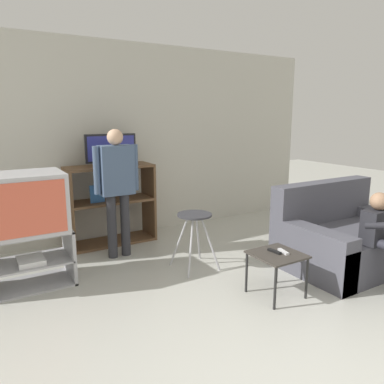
{
  "coord_description": "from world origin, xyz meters",
  "views": [
    {
      "loc": [
        -1.74,
        -1.06,
        1.66
      ],
      "look_at": [
        0.14,
        2.08,
        0.9
      ],
      "focal_mm": 35.0,
      "sensor_mm": 36.0,
      "label": 1
    }
  ],
  "objects_px": {
    "snack_table": "(277,259)",
    "remote_control_white": "(283,252)",
    "couch": "(345,239)",
    "folding_stool": "(195,223)",
    "television_flat": "(111,151)",
    "remote_control_black": "(274,251)",
    "media_shelf": "(111,204)",
    "tv_stand": "(30,260)",
    "television_main": "(25,203)",
    "person_standing_adult": "(117,181)"
  },
  "relations": [
    {
      "from": "snack_table",
      "to": "remote_control_white",
      "type": "bearing_deg",
      "value": -11.37
    },
    {
      "from": "couch",
      "to": "folding_stool",
      "type": "bearing_deg",
      "value": 153.13
    },
    {
      "from": "television_flat",
      "to": "remote_control_black",
      "type": "xyz_separation_m",
      "value": [
        0.78,
        -2.17,
        -0.79
      ]
    },
    {
      "from": "folding_stool",
      "to": "snack_table",
      "type": "height_order",
      "value": "folding_stool"
    },
    {
      "from": "media_shelf",
      "to": "television_flat",
      "type": "relative_size",
      "value": 1.68
    },
    {
      "from": "tv_stand",
      "to": "folding_stool",
      "type": "height_order",
      "value": "folding_stool"
    },
    {
      "from": "television_main",
      "to": "person_standing_adult",
      "type": "bearing_deg",
      "value": 16.48
    },
    {
      "from": "remote_control_white",
      "to": "couch",
      "type": "bearing_deg",
      "value": 21.61
    },
    {
      "from": "folding_stool",
      "to": "snack_table",
      "type": "xyz_separation_m",
      "value": [
        0.32,
        -0.94,
        -0.15
      ]
    },
    {
      "from": "tv_stand",
      "to": "folding_stool",
      "type": "xyz_separation_m",
      "value": [
        1.61,
        -0.45,
        0.24
      ]
    },
    {
      "from": "media_shelf",
      "to": "remote_control_white",
      "type": "distance_m",
      "value": 2.39
    },
    {
      "from": "television_main",
      "to": "person_standing_adult",
      "type": "height_order",
      "value": "person_standing_adult"
    },
    {
      "from": "television_main",
      "to": "person_standing_adult",
      "type": "distance_m",
      "value": 1.07
    },
    {
      "from": "tv_stand",
      "to": "remote_control_black",
      "type": "xyz_separation_m",
      "value": [
        1.92,
        -1.35,
        0.15
      ]
    },
    {
      "from": "folding_stool",
      "to": "remote_control_white",
      "type": "xyz_separation_m",
      "value": [
        0.38,
        -0.95,
        -0.09
      ]
    },
    {
      "from": "couch",
      "to": "person_standing_adult",
      "type": "height_order",
      "value": "person_standing_adult"
    },
    {
      "from": "remote_control_black",
      "to": "television_main",
      "type": "bearing_deg",
      "value": 139.3
    },
    {
      "from": "remote_control_white",
      "to": "couch",
      "type": "distance_m",
      "value": 1.15
    },
    {
      "from": "remote_control_white",
      "to": "folding_stool",
      "type": "bearing_deg",
      "value": 124.35
    },
    {
      "from": "folding_stool",
      "to": "person_standing_adult",
      "type": "height_order",
      "value": "person_standing_adult"
    },
    {
      "from": "snack_table",
      "to": "remote_control_white",
      "type": "height_order",
      "value": "remote_control_white"
    },
    {
      "from": "tv_stand",
      "to": "couch",
      "type": "height_order",
      "value": "couch"
    },
    {
      "from": "television_main",
      "to": "couch",
      "type": "distance_m",
      "value": 3.4
    },
    {
      "from": "television_main",
      "to": "television_flat",
      "type": "height_order",
      "value": "television_flat"
    },
    {
      "from": "couch",
      "to": "person_standing_adult",
      "type": "bearing_deg",
      "value": 143.89
    },
    {
      "from": "remote_control_white",
      "to": "person_standing_adult",
      "type": "distance_m",
      "value": 2.03
    },
    {
      "from": "television_main",
      "to": "snack_table",
      "type": "bearing_deg",
      "value": -36.02
    },
    {
      "from": "remote_control_white",
      "to": "couch",
      "type": "xyz_separation_m",
      "value": [
        1.13,
        0.18,
        -0.13
      ]
    },
    {
      "from": "media_shelf",
      "to": "television_flat",
      "type": "bearing_deg",
      "value": 3.21
    },
    {
      "from": "media_shelf",
      "to": "couch",
      "type": "height_order",
      "value": "media_shelf"
    },
    {
      "from": "person_standing_adult",
      "to": "folding_stool",
      "type": "bearing_deg",
      "value": -52.58
    },
    {
      "from": "folding_stool",
      "to": "remote_control_white",
      "type": "bearing_deg",
      "value": -68.1
    },
    {
      "from": "television_flat",
      "to": "folding_stool",
      "type": "bearing_deg",
      "value": -69.9
    },
    {
      "from": "media_shelf",
      "to": "couch",
      "type": "xyz_separation_m",
      "value": [
        2.01,
        -2.04,
        -0.24
      ]
    },
    {
      "from": "person_standing_adult",
      "to": "remote_control_white",
      "type": "bearing_deg",
      "value": -60.59
    },
    {
      "from": "snack_table",
      "to": "folding_stool",
      "type": "bearing_deg",
      "value": 108.69
    },
    {
      "from": "media_shelf",
      "to": "person_standing_adult",
      "type": "bearing_deg",
      "value": -99.53
    },
    {
      "from": "tv_stand",
      "to": "snack_table",
      "type": "distance_m",
      "value": 2.37
    },
    {
      "from": "tv_stand",
      "to": "couch",
      "type": "xyz_separation_m",
      "value": [
        3.12,
        -1.21,
        0.02
      ]
    },
    {
      "from": "snack_table",
      "to": "remote_control_black",
      "type": "height_order",
      "value": "remote_control_black"
    },
    {
      "from": "tv_stand",
      "to": "media_shelf",
      "type": "xyz_separation_m",
      "value": [
        1.11,
        0.82,
        0.25
      ]
    },
    {
      "from": "media_shelf",
      "to": "remote_control_black",
      "type": "relative_size",
      "value": 7.65
    },
    {
      "from": "remote_control_black",
      "to": "remote_control_white",
      "type": "xyz_separation_m",
      "value": [
        0.07,
        -0.05,
        0.0
      ]
    },
    {
      "from": "remote_control_white",
      "to": "television_main",
      "type": "bearing_deg",
      "value": 157.08
    },
    {
      "from": "folding_stool",
      "to": "remote_control_black",
      "type": "height_order",
      "value": "folding_stool"
    },
    {
      "from": "television_main",
      "to": "remote_control_white",
      "type": "relative_size",
      "value": 4.96
    },
    {
      "from": "folding_stool",
      "to": "couch",
      "type": "distance_m",
      "value": 1.71
    },
    {
      "from": "media_shelf",
      "to": "snack_table",
      "type": "relative_size",
      "value": 2.54
    },
    {
      "from": "tv_stand",
      "to": "snack_table",
      "type": "xyz_separation_m",
      "value": [
        1.92,
        -1.38,
        0.09
      ]
    },
    {
      "from": "remote_control_black",
      "to": "snack_table",
      "type": "bearing_deg",
      "value": -93.74
    }
  ]
}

